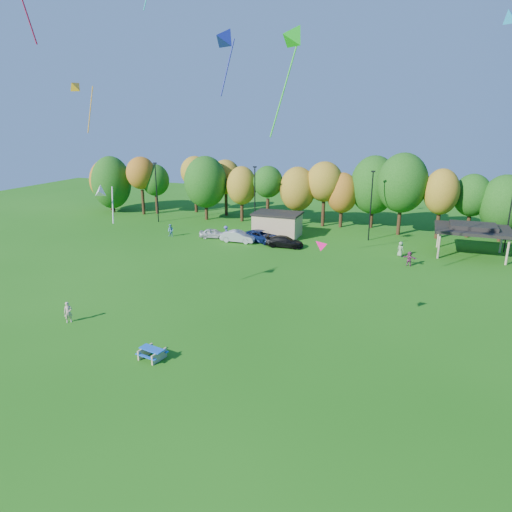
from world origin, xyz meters
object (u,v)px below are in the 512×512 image
(car_a, at_px, (213,233))
(car_b, at_px, (238,236))
(car_d, at_px, (285,242))
(picnic_table, at_px, (152,353))
(kite_flyer, at_px, (68,312))
(car_c, at_px, (261,236))

(car_a, relative_size, car_b, 0.82)
(car_d, bearing_deg, picnic_table, 176.19)
(picnic_table, relative_size, kite_flyer, 1.15)
(car_a, height_order, car_b, car_b)
(picnic_table, height_order, car_c, car_c)
(car_a, relative_size, car_c, 0.71)
(car_a, bearing_deg, car_b, -114.09)
(car_c, bearing_deg, car_a, 111.80)
(picnic_table, relative_size, car_b, 0.43)
(picnic_table, bearing_deg, car_a, 118.79)
(car_a, height_order, car_d, car_d)
(kite_flyer, height_order, car_b, kite_flyer)
(car_c, height_order, car_d, car_c)
(car_b, relative_size, car_c, 0.86)
(picnic_table, bearing_deg, kite_flyer, 174.92)
(kite_flyer, xyz_separation_m, car_d, (9.57, 26.96, -0.16))
(picnic_table, bearing_deg, car_d, 100.13)
(car_c, distance_m, car_d, 3.84)
(car_b, distance_m, car_d, 6.33)
(kite_flyer, distance_m, car_b, 27.31)
(car_b, xyz_separation_m, car_d, (6.33, -0.16, -0.06))
(car_c, bearing_deg, car_b, 132.20)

